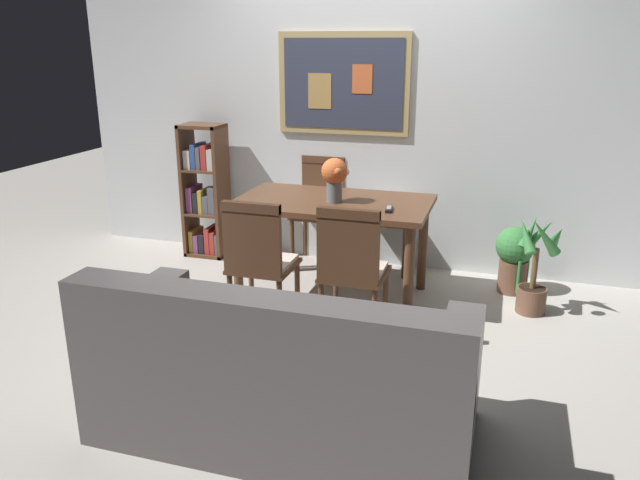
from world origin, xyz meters
TOP-DOWN VIEW (x-y plane):
  - ground_plane at (0.00, 0.00)m, footprint 12.00×12.00m
  - wall_back_with_painting at (-0.00, 1.37)m, footprint 5.20×0.14m
  - dining_table at (-0.07, 0.51)m, footprint 1.40×0.82m
  - dining_chair_near_left at (-0.36, -0.23)m, footprint 0.40×0.41m
  - dining_chair_near_right at (0.25, -0.19)m, footprint 0.40×0.41m
  - dining_chair_far_left at (-0.39, 1.23)m, footprint 0.40×0.41m
  - dining_chair_far_right at (0.21, 1.27)m, footprint 0.40×0.41m
  - leather_couch at (0.17, -1.25)m, footprint 1.80×0.84m
  - bookshelf at (-1.41, 1.10)m, footprint 0.36×0.28m
  - potted_ivy at (1.22, 0.98)m, footprint 0.29×0.29m
  - potted_palm at (1.36, 0.63)m, footprint 0.36×0.33m
  - flower_vase at (-0.05, 0.46)m, footprint 0.19×0.19m
  - tv_remote at (0.37, 0.35)m, footprint 0.07×0.16m

SIDE VIEW (x-z plane):
  - ground_plane at x=0.00m, z-range 0.00..0.00m
  - potted_ivy at x=1.22m, z-range 0.03..0.56m
  - leather_couch at x=0.17m, z-range -0.11..0.73m
  - potted_palm at x=1.36m, z-range -0.03..0.70m
  - bookshelf at x=-1.41m, z-range -0.05..1.12m
  - dining_chair_near_left at x=-0.36m, z-range 0.08..0.99m
  - dining_chair_near_right at x=0.25m, z-range 0.08..0.99m
  - dining_chair_far_left at x=-0.39m, z-range 0.08..0.99m
  - dining_chair_far_right at x=0.21m, z-range 0.08..0.99m
  - dining_table at x=-0.07m, z-range 0.27..1.01m
  - tv_remote at x=0.37m, z-range 0.74..0.77m
  - flower_vase at x=-0.05m, z-range 0.78..1.10m
  - wall_back_with_painting at x=0.00m, z-range 0.00..2.60m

